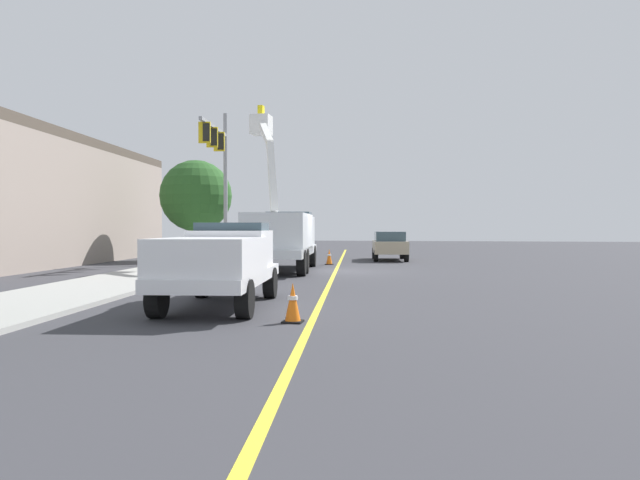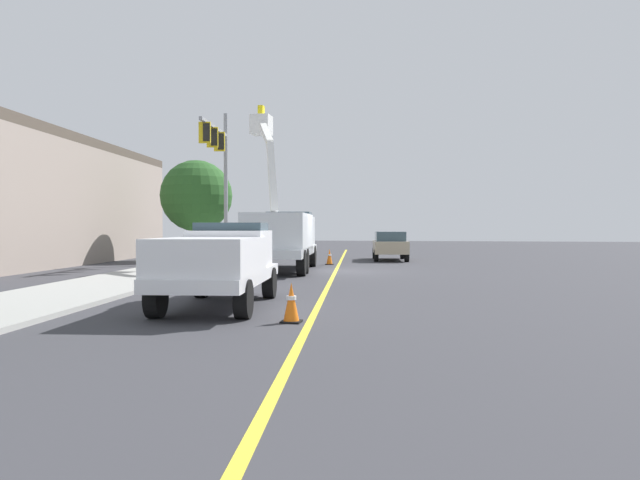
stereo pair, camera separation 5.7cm
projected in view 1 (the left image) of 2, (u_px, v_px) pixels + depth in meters
ground at (336, 271)px, 26.22m from camera, size 120.00×120.00×0.00m
sidewalk_far_side at (175, 269)px, 26.66m from camera, size 59.99×10.93×0.12m
lane_centre_stripe at (336, 271)px, 26.21m from camera, size 49.64×6.29×0.01m
utility_bucket_truck at (282, 234)px, 26.52m from camera, size 8.44×3.53×7.64m
service_pickup_truck at (220, 261)px, 14.34m from camera, size 5.82×2.77×2.06m
passing_minivan at (389, 244)px, 34.98m from camera, size 5.00×2.47×1.69m
traffic_cone_leading at (293, 303)px, 12.01m from camera, size 0.40×0.40×0.82m
traffic_cone_mid_front at (329, 257)px, 30.72m from camera, size 0.40×0.40×0.82m
traffic_signal_mast at (219, 160)px, 30.79m from camera, size 5.29×0.94×8.17m
commercial_building_backdrop at (25, 200)px, 30.73m from camera, size 24.29×9.45×6.67m
street_tree_right at (196, 196)px, 34.71m from camera, size 4.19×4.19×5.89m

